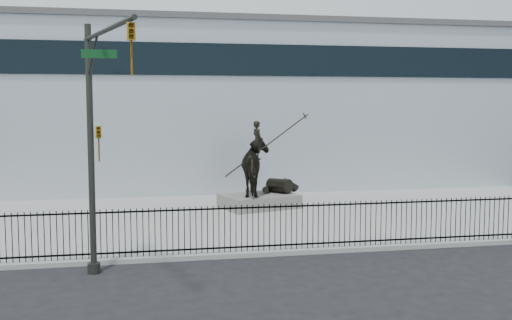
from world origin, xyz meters
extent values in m
plane|color=black|center=(0.00, 0.00, 0.00)|extent=(120.00, 120.00, 0.00)
cube|color=#969693|center=(0.00, 7.00, 0.07)|extent=(30.00, 12.00, 0.15)
cube|color=silver|center=(0.00, 20.00, 4.50)|extent=(44.00, 14.00, 9.00)
cube|color=black|center=(0.00, 1.25, 0.30)|extent=(22.00, 0.05, 0.05)
cube|color=black|center=(0.00, 1.25, 1.55)|extent=(22.00, 0.05, 0.05)
cube|color=black|center=(0.00, 1.25, 0.90)|extent=(22.00, 0.03, 1.50)
cube|color=#63605A|center=(-0.41, 8.92, 0.45)|extent=(3.71, 3.05, 0.60)
imported|color=black|center=(-0.41, 8.92, 2.03)|extent=(2.82, 3.06, 2.55)
imported|color=black|center=(-0.50, 8.89, 3.19)|extent=(0.58, 0.72, 1.73)
cylinder|color=black|center=(-0.07, 9.03, 2.93)|extent=(3.94, 1.27, 2.59)
cylinder|color=#262823|center=(-7.00, 0.20, 0.15)|extent=(0.36, 0.36, 0.30)
cylinder|color=#262823|center=(-7.00, 0.20, 3.50)|extent=(0.18, 0.18, 7.00)
cylinder|color=#262823|center=(-6.40, -1.92, 6.60)|extent=(1.47, 4.84, 0.12)
imported|color=#A67312|center=(-5.80, -4.05, 5.97)|extent=(0.18, 0.22, 1.10)
imported|color=#A67312|center=(-6.78, 0.20, 3.70)|extent=(0.16, 0.20, 1.00)
cube|color=#0C3F19|center=(-6.64, -1.00, 6.10)|extent=(0.90, 0.03, 0.22)
camera|label=1|loc=(-5.70, -17.06, 4.84)|focal=42.00mm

